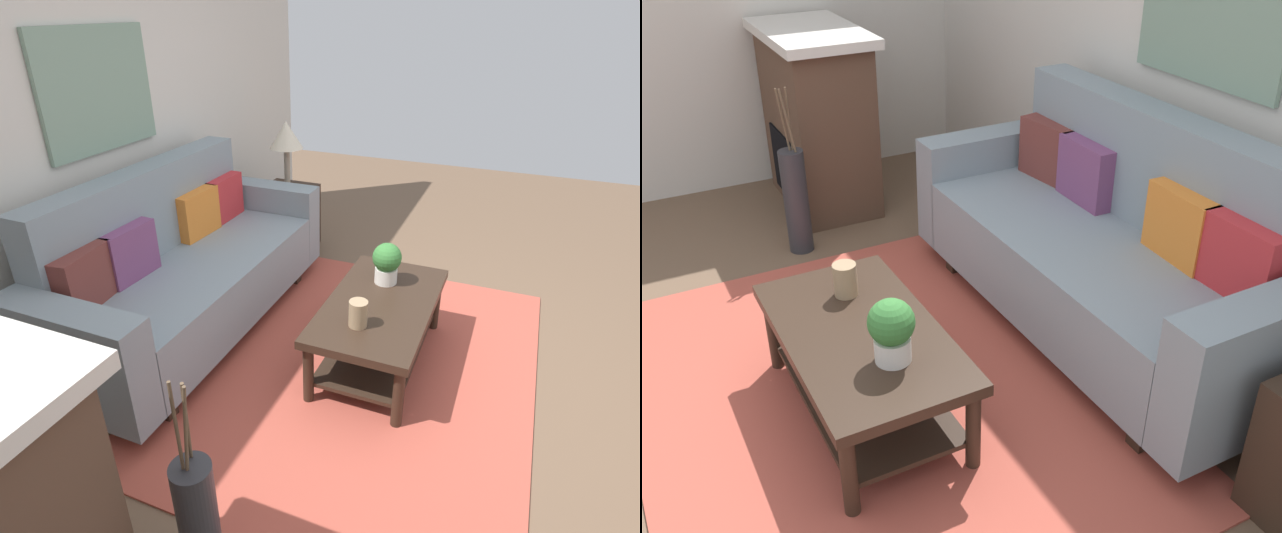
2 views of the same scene
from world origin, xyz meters
The scene contains 18 objects.
ground_plane centered at (0.00, 0.00, 0.00)m, with size 9.30×9.30×0.00m, color brown.
wall_back centered at (0.00, 2.25, 1.35)m, with size 5.30×0.10×2.70m, color silver.
area_rug centered at (0.00, 0.50, 0.01)m, with size 2.57×2.01×0.01m, color #B24C3D.
couch centered at (0.00, 1.71, 0.43)m, with size 2.21×0.84×1.08m.
throw_pillow_maroon centered at (-0.68, 1.84, 0.68)m, with size 0.36×0.12×0.32m, color brown.
throw_pillow_plum centered at (-0.34, 1.84, 0.68)m, with size 0.36×0.12×0.32m, color #7A4270.
throw_pillow_orange centered at (0.35, 1.84, 0.68)m, with size 0.36×0.12×0.32m, color orange.
throw_pillow_crimson centered at (0.69, 1.84, 0.68)m, with size 0.36×0.12×0.32m, color red.
coffee_table centered at (0.09, 0.42, 0.31)m, with size 1.10×0.60×0.43m.
tabletop_vase centered at (-0.19, 0.46, 0.50)m, with size 0.10×0.10×0.15m, color tan.
potted_plant_tabletop centered at (0.33, 0.46, 0.57)m, with size 0.18×0.18×0.26m.
side_table centered at (1.41, 1.65, 0.28)m, with size 0.44×0.44×0.56m, color #332319.
table_lamp centered at (1.41, 1.65, 0.99)m, with size 0.28×0.28×0.57m.
floor_vase centered at (-1.48, 0.62, 0.32)m, with size 0.14×0.14×0.63m, color #2D2D33.
floor_vase_branch_a centered at (-1.46, 0.62, 0.81)m, with size 0.01×0.01×0.36m, color brown.
floor_vase_branch_b centered at (-1.49, 0.63, 0.81)m, with size 0.01×0.01×0.36m, color brown.
floor_vase_branch_c centered at (-1.49, 0.60, 0.81)m, with size 0.01×0.01×0.36m, color brown.
framed_painting centered at (0.00, 2.18, 1.53)m, with size 0.86×0.03×0.70m, color gray.
Camera 1 is at (-2.40, -0.23, 1.98)m, focal length 28.55 mm.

